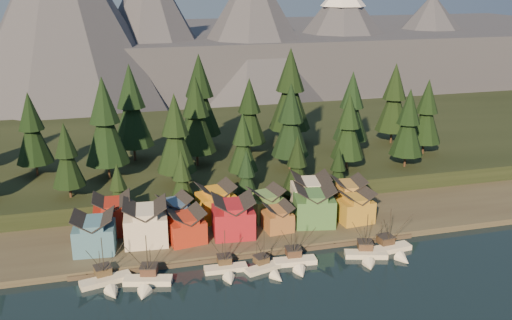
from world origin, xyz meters
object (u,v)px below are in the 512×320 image
object	(u,v)px
boat_2	(226,265)
house_front_0	(94,231)
boat_5	(367,250)
boat_1	(147,276)
house_back_0	(113,213)
boat_6	(393,245)
boat_0	(107,277)
boat_4	(296,257)
boat_3	(268,264)
house_front_1	(146,221)
house_back_1	(175,211)

from	to	relation	value
boat_2	house_front_0	bearing A→B (deg)	152.98
boat_5	boat_2	bearing A→B (deg)	-167.27
boat_1	house_back_0	size ratio (longest dim) A/B	1.24
boat_6	boat_1	bearing A→B (deg)	173.53
boat_5	house_back_0	bearing A→B (deg)	170.83
house_front_0	boat_0	bearing A→B (deg)	-75.43
boat_0	boat_4	world-z (taller)	same
boat_0	boat_3	xyz separation A→B (m)	(33.61, -3.04, -0.26)
house_front_0	boat_3	bearing A→B (deg)	-19.55
house_back_0	boat_2	bearing A→B (deg)	-44.03
boat_1	boat_4	bearing A→B (deg)	14.73
boat_1	boat_5	world-z (taller)	boat_1
boat_0	boat_6	bearing A→B (deg)	-15.64
boat_0	boat_3	distance (m)	33.75
boat_6	house_back_0	world-z (taller)	house_back_0
boat_1	boat_3	xyz separation A→B (m)	(25.69, -0.81, -0.46)
boat_1	boat_6	distance (m)	55.83
boat_5	boat_0	bearing A→B (deg)	-167.12
boat_2	boat_5	bearing A→B (deg)	-1.28
boat_2	boat_6	bearing A→B (deg)	0.84
boat_5	house_front_0	xyz separation A→B (m)	(-58.94, 16.96, 4.08)
boat_1	boat_3	bearing A→B (deg)	12.80
boat_4	house_back_0	xyz separation A→B (m)	(-38.26, 24.76, 4.36)
boat_4	house_front_1	bearing A→B (deg)	155.22
boat_5	boat_6	distance (m)	7.07
house_front_0	house_back_0	distance (m)	9.84
boat_3	house_back_1	bearing A→B (deg)	107.59
boat_1	boat_5	bearing A→B (deg)	13.46
boat_2	boat_6	distance (m)	38.88
boat_0	boat_1	world-z (taller)	boat_1
boat_0	boat_4	bearing A→B (deg)	-16.74
boat_4	house_front_0	xyz separation A→B (m)	(-42.55, 15.91, 4.10)
boat_5	boat_6	xyz separation A→B (m)	(6.99, 1.03, -0.04)
boat_0	boat_2	world-z (taller)	boat_0
boat_4	house_front_1	world-z (taller)	house_front_1
house_back_1	boat_2	bearing A→B (deg)	-85.67
boat_6	house_front_0	bearing A→B (deg)	159.88
boat_0	boat_2	size ratio (longest dim) A/B	1.13
boat_3	boat_4	xyz separation A→B (m)	(6.76, 0.88, 0.37)
boat_1	house_front_1	world-z (taller)	house_front_1
boat_2	boat_6	xyz separation A→B (m)	(38.87, -0.86, 0.22)
house_front_1	house_back_0	world-z (taller)	house_front_1
house_back_1	house_front_0	bearing A→B (deg)	-172.71
house_front_0	boat_6	bearing A→B (deg)	-8.00
boat_2	house_back_1	bearing A→B (deg)	111.36
boat_0	boat_5	size ratio (longest dim) A/B	1.03
house_front_0	house_back_1	size ratio (longest dim) A/B	1.09
boat_1	house_back_1	bearing A→B (deg)	83.92
house_front_1	house_front_0	bearing A→B (deg)	-168.93
house_back_1	house_back_0	bearing A→B (deg)	160.96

